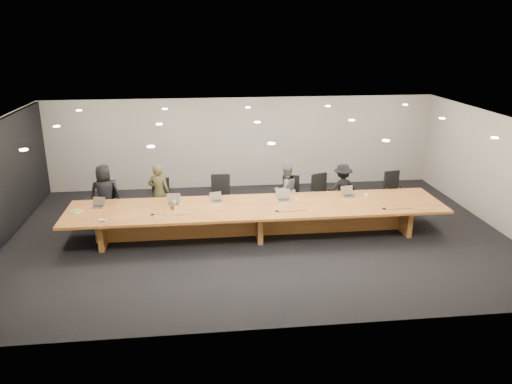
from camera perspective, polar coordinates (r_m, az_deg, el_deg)
ground at (r=12.22m, az=0.16°, el=-4.90°), size 12.00×12.00×0.00m
back_wall at (r=15.59m, az=-1.56°, el=5.65°), size 12.00×0.02×2.80m
conference_table at (r=12.02m, az=0.16°, el=-2.62°), size 9.00×1.80×0.75m
chair_far_left at (r=13.33m, az=-16.95°, el=-1.14°), size 0.72×0.72×1.12m
chair_left at (r=13.22m, az=-10.70°, el=-0.85°), size 0.63×0.63×1.09m
chair_mid_left at (r=13.03m, az=-4.02°, el=-0.65°), size 0.61×0.61×1.18m
chair_mid_right at (r=13.32m, az=4.03°, el=-0.47°), size 0.62×0.62×1.08m
chair_right at (r=13.51m, az=7.66°, el=-0.26°), size 0.71×0.71×1.10m
chair_far_right at (r=14.21m, az=15.60°, el=0.10°), size 0.65×0.65×1.08m
person_a at (r=13.25m, az=-16.87°, el=-0.24°), size 0.81×0.57×1.56m
person_b at (r=13.07m, az=-11.02°, el=-0.07°), size 0.64×0.50×1.54m
person_c at (r=13.27m, az=3.42°, el=0.26°), size 0.84×0.76×1.42m
person_d at (r=13.57m, az=9.84°, el=0.33°), size 0.93×0.59×1.38m
laptop_a at (r=12.40m, az=-17.66°, el=-1.16°), size 0.32×0.26×0.23m
laptop_b at (r=12.15m, az=-9.43°, el=-0.85°), size 0.32×0.24×0.25m
laptop_c at (r=12.22m, az=-4.49°, el=-0.61°), size 0.34×0.28×0.23m
laptop_d at (r=12.28m, az=3.19°, el=-0.37°), size 0.35×0.26×0.28m
laptop_e at (r=12.77m, az=10.60°, el=0.04°), size 0.37×0.31×0.26m
water_bottle at (r=11.91m, az=-9.32°, el=-1.39°), size 0.08×0.08×0.20m
amber_mug at (r=11.85m, az=-9.54°, el=-1.73°), size 0.11×0.11×0.11m
paper_cup_near at (r=12.26m, az=4.60°, el=-0.89°), size 0.10×0.10×0.09m
paper_cup_far at (r=12.81m, az=12.49°, el=-0.41°), size 0.09×0.09×0.10m
notepad at (r=12.30m, az=-19.86°, el=-2.09°), size 0.30×0.27×0.01m
lime_gadget at (r=12.29m, az=-19.82°, el=-2.00°), size 0.20×0.16×0.03m
av_box at (r=11.55m, az=-17.13°, el=-3.07°), size 0.23×0.20×0.03m
mic_left at (r=11.61m, az=-11.76°, el=-2.51°), size 0.14×0.14×0.03m
mic_center at (r=11.60m, az=2.40°, el=-2.15°), size 0.14×0.14×0.03m
mic_right at (r=12.12m, az=14.44°, el=-1.81°), size 0.12×0.12×0.03m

